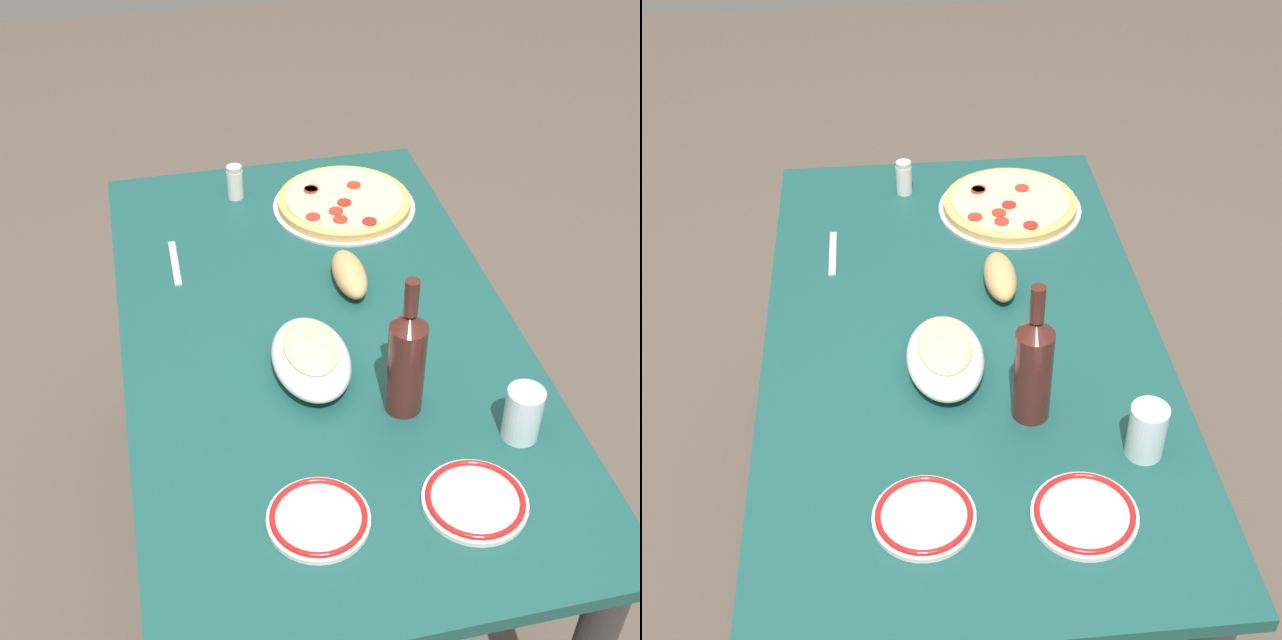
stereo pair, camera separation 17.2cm
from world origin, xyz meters
TOP-DOWN VIEW (x-y plane):
  - ground_plane at (0.00, 0.00)m, footprint 8.00×8.00m
  - dining_table at (0.00, 0.00)m, footprint 1.42×0.81m
  - pepperoni_pizza at (0.45, -0.16)m, footprint 0.35×0.35m
  - baked_pasta_dish at (-0.12, 0.04)m, footprint 0.24×0.15m
  - wine_bottle at (-0.25, -0.10)m, footprint 0.07×0.07m
  - water_glass at (-0.36, -0.29)m, footprint 0.07×0.07m
  - side_plate_near at (-0.47, 0.11)m, footprint 0.17×0.17m
  - side_plate_far at (-0.49, -0.15)m, footprint 0.18×0.18m
  - bread_loaf at (0.14, -0.10)m, footprint 0.16×0.07m
  - spice_shaker at (0.56, 0.09)m, footprint 0.04×0.04m
  - fork_left at (0.30, 0.27)m, footprint 0.17×0.02m

SIDE VIEW (x-z plane):
  - ground_plane at x=0.00m, z-range 0.00..0.00m
  - dining_table at x=0.00m, z-range 0.25..1.01m
  - fork_left at x=0.30m, z-range 0.76..0.76m
  - side_plate_far at x=-0.49m, z-range 0.76..0.77m
  - side_plate_near at x=-0.47m, z-range 0.76..0.77m
  - pepperoni_pizza at x=0.45m, z-range 0.75..0.79m
  - bread_loaf at x=0.14m, z-range 0.76..0.82m
  - baked_pasta_dish at x=-0.12m, z-range 0.76..0.84m
  - spice_shaker at x=0.56m, z-range 0.76..0.84m
  - water_glass at x=-0.36m, z-range 0.76..0.86m
  - wine_bottle at x=-0.25m, z-range 0.73..1.02m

